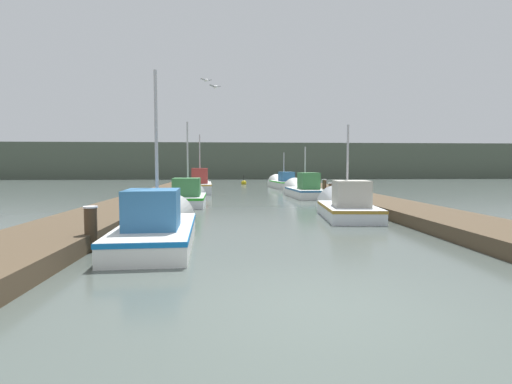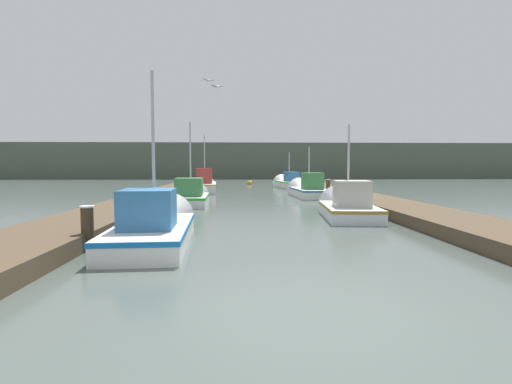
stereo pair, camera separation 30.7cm
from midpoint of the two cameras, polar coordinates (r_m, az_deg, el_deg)
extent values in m
plane|color=#47514C|center=(5.68, 8.70, -15.89)|extent=(200.00, 200.00, 0.00)
cube|color=#4C3D2B|center=(21.77, -14.08, -0.82)|extent=(2.37, 40.00, 0.39)
cube|color=#4C3D2B|center=(22.28, 14.62, -0.72)|extent=(2.37, 40.00, 0.39)
cube|color=#4C5647|center=(64.31, -1.44, 4.40)|extent=(120.00, 16.00, 5.13)
cube|color=silver|center=(9.89, -13.70, -5.95)|extent=(1.93, 4.51, 0.50)
cube|color=#1268B8|center=(9.86, -13.72, -4.86)|extent=(1.97, 4.55, 0.10)
cone|color=silver|center=(12.52, -11.95, -3.88)|extent=(1.66, 1.03, 1.61)
cube|color=#2D6699|center=(9.25, -14.25, -2.33)|extent=(1.22, 1.37, 0.87)
cylinder|color=#B2B2B7|center=(10.09, -13.62, 6.22)|extent=(0.08, 0.08, 3.70)
cube|color=silver|center=(14.78, 13.74, -2.77)|extent=(2.07, 3.84, 0.48)
cube|color=olive|center=(14.76, 13.76, -2.08)|extent=(2.10, 3.87, 0.10)
cone|color=silver|center=(16.99, 12.31, -1.91)|extent=(1.72, 0.96, 1.65)
cube|color=#B2AD9E|center=(14.27, 14.14, -0.23)|extent=(1.27, 1.31, 0.90)
cylinder|color=#B2B2B7|center=(14.96, 13.65, 3.81)|extent=(0.08, 0.08, 2.91)
cube|color=silver|center=(19.34, -8.92, -1.17)|extent=(1.72, 3.70, 0.49)
cube|color=green|center=(19.32, -8.93, -0.63)|extent=(1.75, 3.73, 0.10)
cone|color=silver|center=(21.60, -8.41, -0.65)|extent=(1.56, 0.94, 1.53)
cube|color=#387A42|center=(18.84, -9.06, 0.72)|extent=(1.27, 1.39, 0.84)
cylinder|color=#B2B2B7|center=(19.54, -8.91, 4.74)|extent=(0.08, 0.08, 3.51)
cube|color=silver|center=(24.04, 8.09, -0.14)|extent=(1.97, 4.34, 0.53)
cube|color=#2B6397|center=(24.03, 8.09, 0.36)|extent=(2.00, 4.37, 0.10)
cone|color=silver|center=(26.61, 6.71, 0.25)|extent=(1.69, 1.15, 1.63)
cube|color=#387A42|center=(23.49, 8.42, 1.59)|extent=(1.12, 1.49, 0.96)
cylinder|color=#B2B2B7|center=(24.29, 7.94, 3.49)|extent=(0.08, 0.08, 2.50)
cube|color=silver|center=(28.48, -7.04, 0.62)|extent=(1.87, 5.06, 0.68)
cube|color=gold|center=(28.46, -7.05, 1.18)|extent=(1.90, 5.09, 0.10)
cone|color=silver|center=(31.51, -6.95, 0.93)|extent=(1.54, 1.20, 1.48)
cube|color=#99332D|center=(27.82, -7.08, 2.33)|extent=(1.19, 1.74, 1.05)
cylinder|color=#B2B2B7|center=(28.81, -7.06, 4.74)|extent=(0.08, 0.08, 3.42)
cube|color=silver|center=(33.43, 5.13, 1.06)|extent=(2.14, 4.59, 0.62)
cube|color=green|center=(33.42, 5.13, 1.48)|extent=(2.17, 4.62, 0.10)
cone|color=silver|center=(36.15, 4.10, 1.27)|extent=(1.71, 1.31, 1.60)
cube|color=#2D6699|center=(32.86, 5.36, 2.21)|extent=(1.19, 1.72, 0.76)
cylinder|color=#B2B2B7|center=(33.71, 5.02, 3.64)|extent=(0.08, 0.08, 2.39)
cylinder|color=#473523|center=(9.67, -22.10, -4.93)|extent=(0.27, 0.27, 0.97)
cylinder|color=silver|center=(9.61, -22.18, -1.96)|extent=(0.31, 0.31, 0.04)
cylinder|color=#473523|center=(22.62, 11.53, 0.04)|extent=(0.26, 0.26, 0.90)
cylinder|color=silver|center=(22.59, 11.54, 1.24)|extent=(0.30, 0.30, 0.04)
cylinder|color=#473523|center=(23.30, 10.64, 0.38)|extent=(0.22, 0.22, 1.08)
cylinder|color=silver|center=(23.28, 10.65, 1.76)|extent=(0.26, 0.26, 0.04)
sphere|color=gold|center=(40.15, -0.71, 1.30)|extent=(0.53, 0.53, 0.53)
cylinder|color=black|center=(40.13, -0.71, 2.03)|extent=(0.06, 0.06, 0.50)
ellipsoid|color=white|center=(19.25, -6.32, 15.54)|extent=(0.27, 0.31, 0.12)
cube|color=gray|center=(19.32, -5.94, 15.56)|extent=(0.30, 0.24, 0.07)
cube|color=gray|center=(19.19, -6.70, 15.64)|extent=(0.30, 0.24, 0.07)
ellipsoid|color=white|center=(17.72, -5.08, 14.72)|extent=(0.28, 0.31, 0.12)
cube|color=gray|center=(17.65, -5.46, 14.83)|extent=(0.29, 0.26, 0.07)
cube|color=gray|center=(17.80, -4.70, 14.74)|extent=(0.29, 0.26, 0.07)
camera|label=1|loc=(0.15, -89.37, 0.04)|focal=28.00mm
camera|label=2|loc=(0.15, 90.63, -0.04)|focal=28.00mm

